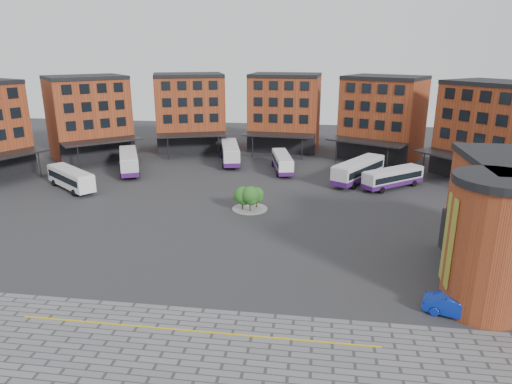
# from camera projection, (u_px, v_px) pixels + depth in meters

# --- Properties ---
(ground) EXTENTS (160.00, 160.00, 0.00)m
(ground) POSITION_uv_depth(u_px,v_px,m) (212.00, 248.00, 45.80)
(ground) COLOR #28282B
(ground) RESTS_ON ground
(yellow_line) EXTENTS (26.00, 0.15, 0.02)m
(yellow_line) POSITION_uv_depth(u_px,v_px,m) (194.00, 331.00, 32.31)
(yellow_line) COLOR gold
(yellow_line) RESTS_ON paving_zone
(main_building) EXTENTS (94.14, 42.48, 14.60)m
(main_building) POSITION_uv_depth(u_px,v_px,m) (235.00, 119.00, 80.38)
(main_building) COLOR brown
(main_building) RESTS_ON ground
(tree_island) EXTENTS (4.40, 4.40, 3.27)m
(tree_island) POSITION_uv_depth(u_px,v_px,m) (249.00, 197.00, 55.84)
(tree_island) COLOR gray
(tree_island) RESTS_ON ground
(bus_a) EXTENTS (9.73, 8.20, 2.95)m
(bus_a) POSITION_uv_depth(u_px,v_px,m) (71.00, 177.00, 64.39)
(bus_a) COLOR white
(bus_a) RESTS_ON ground
(bus_b) EXTENTS (7.28, 11.73, 3.29)m
(bus_b) POSITION_uv_depth(u_px,v_px,m) (129.00, 161.00, 73.49)
(bus_b) COLOR silver
(bus_b) RESTS_ON ground
(bus_c) EXTENTS (5.52, 12.14, 3.33)m
(bus_c) POSITION_uv_depth(u_px,v_px,m) (230.00, 153.00, 79.38)
(bus_c) COLOR silver
(bus_c) RESTS_ON ground
(bus_d) EXTENTS (4.45, 10.43, 2.86)m
(bus_d) POSITION_uv_depth(u_px,v_px,m) (282.00, 162.00, 74.01)
(bus_d) COLOR white
(bus_d) RESTS_ON ground
(bus_e) EXTENTS (8.49, 11.53, 3.34)m
(bus_e) POSITION_uv_depth(u_px,v_px,m) (358.00, 170.00, 67.96)
(bus_e) COLOR silver
(bus_e) RESTS_ON ground
(bus_f) EXTENTS (9.32, 8.19, 2.85)m
(bus_f) POSITION_uv_depth(u_px,v_px,m) (393.00, 177.00, 65.12)
(bus_f) COLOR silver
(bus_f) RESTS_ON ground
(blue_car) EXTENTS (4.99, 3.07, 1.55)m
(blue_car) POSITION_uv_depth(u_px,v_px,m) (456.00, 307.00, 33.95)
(blue_car) COLOR #0C28A5
(blue_car) RESTS_ON ground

